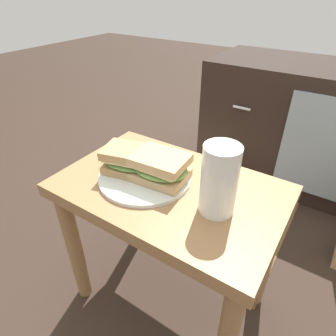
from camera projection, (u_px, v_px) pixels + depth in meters
The scene contains 8 objects.
ground_plane at pixel (169, 294), 0.97m from camera, with size 8.00×8.00×0.00m, color #2D2119.
side_table at pixel (169, 212), 0.77m from camera, with size 0.56×0.36×0.46m.
tv_cabinet at pixel (308, 127), 1.39m from camera, with size 0.96×0.46×0.58m.
area_rug at pixel (183, 194), 1.41m from camera, with size 0.99×0.76×0.01m.
plate at pixel (145, 177), 0.74m from camera, with size 0.24×0.24×0.01m, color silver.
sandwich_front at pixel (130, 160), 0.74m from camera, with size 0.16×0.12×0.07m.
sandwich_back at pixel (160, 168), 0.71m from camera, with size 0.15×0.12×0.07m.
beer_glass at pixel (219, 181), 0.60m from camera, with size 0.08×0.08×0.16m.
Camera 1 is at (0.31, -0.48, 0.89)m, focal length 30.87 mm.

